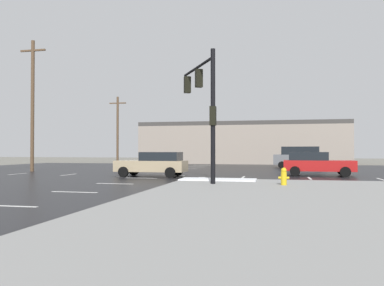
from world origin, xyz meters
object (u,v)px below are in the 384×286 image
utility_pole_far (33,103)px  utility_pole_distant (118,129)px  fire_hydrant (284,176)px  sedan_tan (154,164)px  suv_grey (300,157)px  sedan_red (316,163)px  traffic_signal_mast (204,98)px

utility_pole_far → utility_pole_distant: 17.88m
fire_hydrant → utility_pole_far: utility_pole_far is taller
fire_hydrant → sedan_tan: size_ratio=0.17×
suv_grey → utility_pole_distant: bearing=-14.6°
sedan_red → traffic_signal_mast: bearing=-125.5°
fire_hydrant → utility_pole_far: 22.24m
traffic_signal_mast → suv_grey: traffic_signal_mast is taller
sedan_tan → utility_pole_far: bearing=-18.0°
utility_pole_far → sedan_red: bearing=-2.2°
traffic_signal_mast → utility_pole_far: size_ratio=0.61×
sedan_tan → fire_hydrant: bearing=144.6°
traffic_signal_mast → sedan_red: bearing=-68.1°
utility_pole_far → fire_hydrant: bearing=-26.2°
fire_hydrant → utility_pole_far: size_ratio=0.08×
suv_grey → utility_pole_far: 23.96m
utility_pole_far → utility_pole_distant: size_ratio=1.25×
sedan_tan → utility_pole_far: 12.91m
sedan_tan → utility_pole_distant: 24.87m
traffic_signal_mast → suv_grey: (5.78, 18.40, -3.26)m
traffic_signal_mast → sedan_tan: 7.18m
traffic_signal_mast → suv_grey: size_ratio=1.28×
fire_hydrant → sedan_tan: (-8.02, 5.78, 0.32)m
fire_hydrant → utility_pole_far: (-19.45, 9.58, 4.96)m
sedan_tan → utility_pole_far: (-11.43, 3.80, 4.65)m
sedan_red → utility_pole_distant: bearing=142.9°
traffic_signal_mast → fire_hydrant: traffic_signal_mast is taller
sedan_red → fire_hydrant: bearing=-101.3°
traffic_signal_mast → suv_grey: 19.56m
fire_hydrant → suv_grey: size_ratio=0.16×
fire_hydrant → sedan_tan: 9.89m
utility_pole_distant → sedan_tan: bearing=-61.6°
utility_pole_far → sedan_tan: bearing=-18.4°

